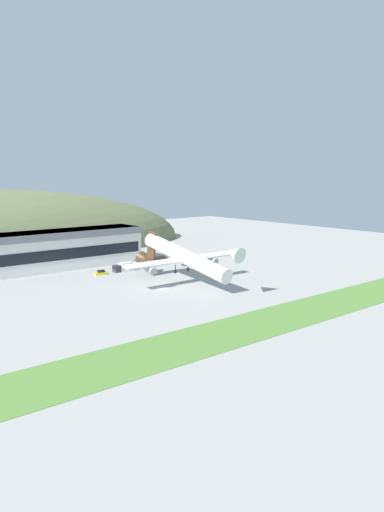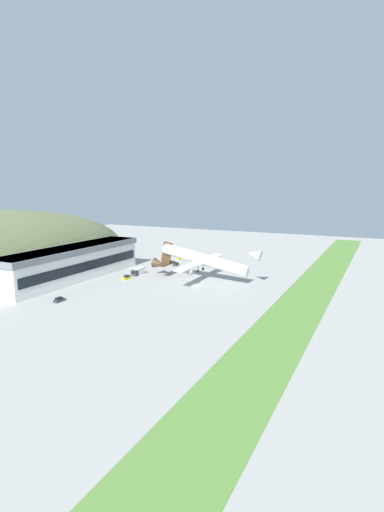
% 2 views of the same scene
% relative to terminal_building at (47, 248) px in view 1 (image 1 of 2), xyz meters
% --- Properties ---
extents(ground_plane, '(366.23, 366.23, 0.00)m').
position_rel_terminal_building_xyz_m(ground_plane, '(13.38, -50.57, -7.83)').
color(ground_plane, '#9E9E99').
extents(grass_strip_foreground, '(329.61, 16.63, 0.08)m').
position_rel_terminal_building_xyz_m(grass_strip_foreground, '(13.38, -92.89, -7.79)').
color(grass_strip_foreground, '#568438').
rests_on(grass_strip_foreground, ground_plane).
extents(terminal_building, '(71.99, 15.49, 13.83)m').
position_rel_terminal_building_xyz_m(terminal_building, '(0.00, 0.00, 0.00)').
color(terminal_building, white).
rests_on(terminal_building, ground_plane).
extents(cargo_airplane, '(41.44, 48.83, 13.08)m').
position_rel_terminal_building_xyz_m(cargo_airplane, '(22.73, -49.04, 0.66)').
color(cargo_airplane, white).
extents(service_car_0, '(4.37, 2.19, 1.63)m').
position_rel_terminal_building_xyz_m(service_car_0, '(9.98, -19.89, -7.15)').
color(service_car_0, gold).
rests_on(service_car_0, ground_plane).
extents(service_car_2, '(4.43, 2.14, 1.54)m').
position_rel_terminal_building_xyz_m(service_car_2, '(44.02, -24.99, -7.19)').
color(service_car_2, '#333338').
rests_on(service_car_2, ground_plane).
extents(service_car_3, '(4.06, 2.12, 1.64)m').
position_rel_terminal_building_xyz_m(service_car_3, '(59.82, -18.34, -7.15)').
color(service_car_3, gold).
rests_on(service_car_3, ground_plane).
extents(fuel_truck, '(7.24, 2.63, 3.00)m').
position_rel_terminal_building_xyz_m(fuel_truck, '(19.20, -19.56, -6.40)').
color(fuel_truck, '#333338').
rests_on(fuel_truck, ground_plane).
extents(traffic_cone_0, '(0.52, 0.52, 0.58)m').
position_rel_terminal_building_xyz_m(traffic_cone_0, '(49.77, -28.48, -7.55)').
color(traffic_cone_0, orange).
rests_on(traffic_cone_0, ground_plane).
extents(traffic_cone_1, '(0.52, 0.52, 0.58)m').
position_rel_terminal_building_xyz_m(traffic_cone_1, '(39.40, -27.69, -7.55)').
color(traffic_cone_1, orange).
rests_on(traffic_cone_1, ground_plane).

